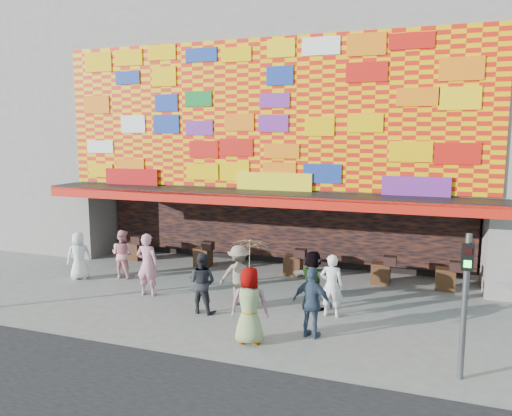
{
  "coord_description": "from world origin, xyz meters",
  "views": [
    {
      "loc": [
        5.5,
        -11.85,
        4.93
      ],
      "look_at": [
        0.54,
        2.0,
        2.73
      ],
      "focal_mm": 35.0,
      "sensor_mm": 36.0,
      "label": 1
    }
  ],
  "objects_px": {
    "ped_a": "(79,256)",
    "ped_d": "(239,275)",
    "ped_i": "(122,254)",
    "parasol": "(249,256)",
    "ped_c": "(202,283)",
    "ped_e": "(312,303)",
    "ped_b": "(147,265)",
    "ped_g": "(250,306)",
    "ped_h": "(332,285)",
    "signal_right": "(466,290)",
    "ped_f": "(313,280)"
  },
  "relations": [
    {
      "from": "ped_g",
      "to": "ped_h",
      "type": "bearing_deg",
      "value": -135.96
    },
    {
      "from": "signal_right",
      "to": "ped_c",
      "type": "bearing_deg",
      "value": 165.62
    },
    {
      "from": "signal_right",
      "to": "parasol",
      "type": "distance_m",
      "value": 4.65
    },
    {
      "from": "ped_i",
      "to": "parasol",
      "type": "distance_m",
      "value": 7.16
    },
    {
      "from": "ped_b",
      "to": "ped_g",
      "type": "xyz_separation_m",
      "value": [
        4.18,
        -2.27,
        -0.05
      ]
    },
    {
      "from": "ped_a",
      "to": "ped_h",
      "type": "height_order",
      "value": "ped_h"
    },
    {
      "from": "signal_right",
      "to": "ped_b",
      "type": "distance_m",
      "value": 9.2
    },
    {
      "from": "ped_f",
      "to": "ped_a",
      "type": "bearing_deg",
      "value": 16.79
    },
    {
      "from": "signal_right",
      "to": "ped_f",
      "type": "distance_m",
      "value": 4.91
    },
    {
      "from": "ped_e",
      "to": "parasol",
      "type": "bearing_deg",
      "value": 44.15
    },
    {
      "from": "signal_right",
      "to": "parasol",
      "type": "xyz_separation_m",
      "value": [
        -4.64,
        0.2,
        0.25
      ]
    },
    {
      "from": "ped_e",
      "to": "ped_f",
      "type": "bearing_deg",
      "value": -64.85
    },
    {
      "from": "ped_a",
      "to": "ped_f",
      "type": "distance_m",
      "value": 8.18
    },
    {
      "from": "ped_b",
      "to": "ped_h",
      "type": "xyz_separation_m",
      "value": [
        5.65,
        0.13,
        -0.11
      ]
    },
    {
      "from": "ped_d",
      "to": "parasol",
      "type": "height_order",
      "value": "parasol"
    },
    {
      "from": "ped_f",
      "to": "ped_i",
      "type": "bearing_deg",
      "value": 11.03
    },
    {
      "from": "ped_a",
      "to": "ped_e",
      "type": "relative_size",
      "value": 0.93
    },
    {
      "from": "ped_e",
      "to": "ped_h",
      "type": "relative_size",
      "value": 1.01
    },
    {
      "from": "ped_i",
      "to": "parasol",
      "type": "height_order",
      "value": "parasol"
    },
    {
      "from": "parasol",
      "to": "ped_g",
      "type": "bearing_deg",
      "value": 0.0
    },
    {
      "from": "ped_e",
      "to": "ped_g",
      "type": "height_order",
      "value": "ped_g"
    },
    {
      "from": "ped_c",
      "to": "parasol",
      "type": "xyz_separation_m",
      "value": [
        1.96,
        -1.49,
        1.26
      ]
    },
    {
      "from": "ped_f",
      "to": "ped_h",
      "type": "height_order",
      "value": "ped_h"
    },
    {
      "from": "parasol",
      "to": "ped_b",
      "type": "bearing_deg",
      "value": 151.5
    },
    {
      "from": "ped_f",
      "to": "ped_i",
      "type": "xyz_separation_m",
      "value": [
        -6.9,
        0.87,
        -0.01
      ]
    },
    {
      "from": "ped_d",
      "to": "ped_e",
      "type": "height_order",
      "value": "ped_d"
    },
    {
      "from": "ped_b",
      "to": "ped_i",
      "type": "bearing_deg",
      "value": -40.84
    },
    {
      "from": "ped_e",
      "to": "ped_a",
      "type": "bearing_deg",
      "value": -1.78
    },
    {
      "from": "ped_a",
      "to": "ped_d",
      "type": "bearing_deg",
      "value": 132.36
    },
    {
      "from": "ped_a",
      "to": "ped_d",
      "type": "height_order",
      "value": "ped_d"
    },
    {
      "from": "ped_b",
      "to": "ped_g",
      "type": "bearing_deg",
      "value": 147.27
    },
    {
      "from": "ped_e",
      "to": "ped_h",
      "type": "distance_m",
      "value": 1.59
    },
    {
      "from": "ped_e",
      "to": "ped_i",
      "type": "relative_size",
      "value": 1.04
    },
    {
      "from": "ped_b",
      "to": "parasol",
      "type": "height_order",
      "value": "parasol"
    },
    {
      "from": "signal_right",
      "to": "ped_b",
      "type": "bearing_deg",
      "value": 164.36
    },
    {
      "from": "ped_i",
      "to": "parasol",
      "type": "xyz_separation_m",
      "value": [
        6.03,
        -3.64,
        1.28
      ]
    },
    {
      "from": "ped_b",
      "to": "ped_c",
      "type": "height_order",
      "value": "ped_b"
    },
    {
      "from": "ped_d",
      "to": "ped_i",
      "type": "height_order",
      "value": "ped_d"
    },
    {
      "from": "ped_b",
      "to": "ped_f",
      "type": "relative_size",
      "value": 1.15
    },
    {
      "from": "ped_a",
      "to": "ped_b",
      "type": "distance_m",
      "value": 3.22
    },
    {
      "from": "signal_right",
      "to": "ped_h",
      "type": "xyz_separation_m",
      "value": [
        -3.16,
        2.6,
        -1.0
      ]
    },
    {
      "from": "ped_f",
      "to": "ped_g",
      "type": "relative_size",
      "value": 0.91
    },
    {
      "from": "ped_e",
      "to": "ped_h",
      "type": "height_order",
      "value": "ped_e"
    },
    {
      "from": "signal_right",
      "to": "ped_i",
      "type": "bearing_deg",
      "value": 160.18
    },
    {
      "from": "ped_e",
      "to": "ped_c",
      "type": "bearing_deg",
      "value": 0.67
    },
    {
      "from": "signal_right",
      "to": "ped_d",
      "type": "relative_size",
      "value": 1.7
    },
    {
      "from": "signal_right",
      "to": "ped_e",
      "type": "distance_m",
      "value": 3.61
    },
    {
      "from": "ped_g",
      "to": "ped_f",
      "type": "bearing_deg",
      "value": -121.71
    },
    {
      "from": "ped_c",
      "to": "ped_e",
      "type": "xyz_separation_m",
      "value": [
        3.27,
        -0.67,
        0.02
      ]
    },
    {
      "from": "ped_c",
      "to": "ped_e",
      "type": "relative_size",
      "value": 0.98
    }
  ]
}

